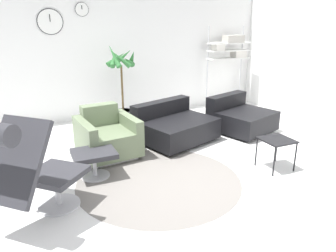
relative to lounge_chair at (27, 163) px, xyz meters
name	(u,v)px	position (x,y,z in m)	size (l,w,h in m)	color
ground_plane	(175,171)	(1.73, 0.51, -0.66)	(12.00, 12.00, 0.00)	white
wall_back	(113,45)	(1.73, 3.30, 0.74)	(12.00, 0.09, 2.80)	white
round_rug	(159,181)	(1.43, 0.33, -0.66)	(2.01, 2.01, 0.01)	slate
lounge_chair	(27,163)	(0.00, 0.00, 0.00)	(1.08, 1.10, 1.15)	#BCBCC1
ottoman	(94,157)	(0.75, 0.77, -0.40)	(0.52, 0.44, 0.34)	#BCBCC1
armchair_red	(107,138)	(1.06, 1.37, -0.39)	(0.86, 0.89, 0.70)	silver
couch_low	(174,127)	(2.20, 1.52, -0.43)	(1.37, 1.24, 0.61)	black
couch_second	(240,118)	(3.46, 1.48, -0.43)	(1.16, 1.16, 0.61)	black
side_table	(277,143)	(2.97, 0.04, -0.29)	(0.39, 0.39, 0.41)	black
potted_plant	(123,92)	(1.68, 2.62, -0.03)	(0.52, 0.52, 1.49)	#333338
shelf_unit	(230,48)	(4.19, 2.98, 0.62)	(0.93, 0.28, 1.74)	#BCBCC1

